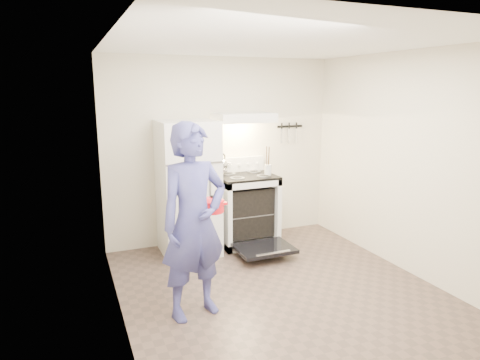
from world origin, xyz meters
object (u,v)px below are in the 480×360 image
tea_kettle (221,164)px  dutch_oven (212,206)px  person (194,222)px  refrigerator (188,188)px  stove_body (246,210)px

tea_kettle → dutch_oven: bearing=-113.4°
tea_kettle → person: size_ratio=0.16×
tea_kettle → person: (-0.89, -1.76, -0.19)m
person → dutch_oven: size_ratio=5.67×
refrigerator → person: size_ratio=0.94×
refrigerator → person: bearing=-103.4°
stove_body → dutch_oven: (-0.88, -1.19, 0.46)m
refrigerator → tea_kettle: size_ratio=5.85×
dutch_oven → refrigerator: bearing=86.5°
dutch_oven → stove_body: bearing=53.5°
tea_kettle → dutch_oven: 1.51m
refrigerator → person: 1.59m
person → dutch_oven: bearing=38.3°
refrigerator → stove_body: refrigerator is taller
refrigerator → stove_body: 0.90m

